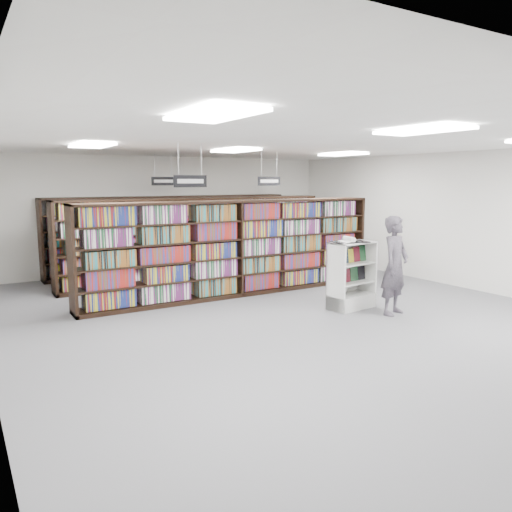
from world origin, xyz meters
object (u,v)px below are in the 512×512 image
endcap_display (350,285)px  shopper (395,266)px  open_book (350,241)px  bookshelf_row_near (236,248)px

endcap_display → shopper: shopper is taller
open_book → shopper: 0.98m
bookshelf_row_near → endcap_display: size_ratio=5.25×
endcap_display → shopper: size_ratio=0.71×
bookshelf_row_near → endcap_display: bookshelf_row_near is taller
bookshelf_row_near → open_book: 2.60m
bookshelf_row_near → endcap_display: (1.38, -2.19, -0.59)m
open_book → shopper: shopper is taller
bookshelf_row_near → open_book: bearing=-59.9°
endcap_display → open_book: (-0.09, -0.04, 0.90)m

